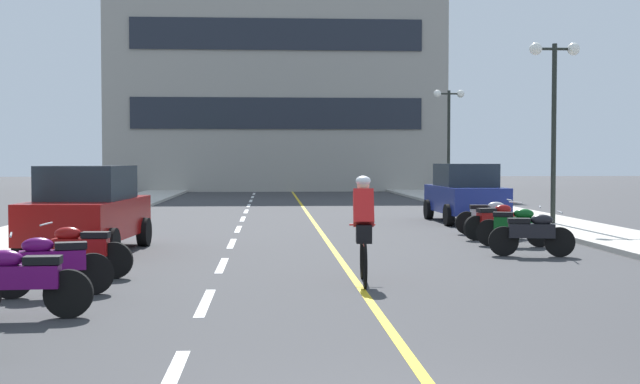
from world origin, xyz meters
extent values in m
plane|color=#38383A|center=(0.00, 21.00, 0.00)|extent=(140.00, 140.00, 0.00)
cube|color=#B7B2A8|center=(-7.20, 24.00, 0.06)|extent=(2.40, 72.00, 0.12)
cube|color=#B7B2A8|center=(7.20, 24.00, 0.06)|extent=(2.40, 72.00, 0.12)
cube|color=silver|center=(-2.00, 2.00, 0.00)|extent=(0.14, 2.20, 0.01)
cube|color=silver|center=(-2.00, 6.00, 0.00)|extent=(0.14, 2.20, 0.01)
cube|color=silver|center=(-2.00, 10.00, 0.00)|extent=(0.14, 2.20, 0.01)
cube|color=silver|center=(-2.00, 14.00, 0.00)|extent=(0.14, 2.20, 0.01)
cube|color=silver|center=(-2.00, 18.00, 0.00)|extent=(0.14, 2.20, 0.01)
cube|color=silver|center=(-2.00, 22.00, 0.00)|extent=(0.14, 2.20, 0.01)
cube|color=silver|center=(-2.00, 26.00, 0.00)|extent=(0.14, 2.20, 0.01)
cube|color=silver|center=(-2.00, 30.00, 0.00)|extent=(0.14, 2.20, 0.01)
cube|color=silver|center=(-2.00, 34.00, 0.00)|extent=(0.14, 2.20, 0.01)
cube|color=silver|center=(-2.00, 38.00, 0.00)|extent=(0.14, 2.20, 0.01)
cube|color=silver|center=(-2.00, 42.00, 0.00)|extent=(0.14, 2.20, 0.01)
cube|color=silver|center=(-2.00, 46.00, 0.00)|extent=(0.14, 2.20, 0.01)
cube|color=gold|center=(0.25, 24.00, 0.00)|extent=(0.12, 66.00, 0.01)
cube|color=#9E998E|center=(-0.65, 49.27, 7.88)|extent=(20.82, 8.54, 15.75)
cube|color=#1E232D|center=(-0.65, 44.95, 4.73)|extent=(17.49, 0.10, 1.89)
cube|color=#1E232D|center=(-0.65, 44.95, 9.45)|extent=(17.49, 0.10, 1.89)
cylinder|color=black|center=(7.01, 18.12, 2.69)|extent=(0.14, 0.14, 5.13)
cylinder|color=black|center=(7.01, 18.12, 5.10)|extent=(1.10, 0.08, 0.08)
sphere|color=white|center=(6.46, 18.12, 5.10)|extent=(0.36, 0.36, 0.36)
sphere|color=white|center=(7.56, 18.12, 5.10)|extent=(0.36, 0.36, 0.36)
cylinder|color=black|center=(7.26, 33.27, 2.65)|extent=(0.14, 0.14, 5.05)
cylinder|color=black|center=(7.26, 33.27, 5.02)|extent=(1.10, 0.08, 0.08)
sphere|color=white|center=(6.71, 33.27, 5.02)|extent=(0.36, 0.36, 0.36)
sphere|color=white|center=(7.81, 33.27, 5.02)|extent=(0.36, 0.36, 0.36)
cylinder|color=black|center=(-5.64, 13.69, 0.32)|extent=(0.27, 0.65, 0.64)
cylinder|color=black|center=(-3.94, 13.56, 0.32)|extent=(0.27, 0.65, 0.64)
cylinder|color=black|center=(-5.85, 10.90, 0.32)|extent=(0.27, 0.65, 0.64)
cylinder|color=black|center=(-4.16, 10.77, 0.32)|extent=(0.27, 0.65, 0.64)
cube|color=maroon|center=(-4.90, 12.23, 0.72)|extent=(2.02, 4.32, 0.80)
cube|color=#1E2833|center=(-4.90, 12.23, 1.47)|extent=(1.72, 2.31, 0.70)
cylinder|color=black|center=(4.06, 21.56, 0.32)|extent=(0.23, 0.64, 0.64)
cylinder|color=black|center=(5.76, 21.59, 0.32)|extent=(0.23, 0.64, 0.64)
cylinder|color=black|center=(4.12, 18.76, 0.32)|extent=(0.23, 0.64, 0.64)
cylinder|color=black|center=(5.82, 18.79, 0.32)|extent=(0.23, 0.64, 0.64)
cube|color=navy|center=(4.94, 20.18, 0.72)|extent=(1.79, 4.24, 0.80)
cube|color=#1E2833|center=(4.94, 20.18, 1.47)|extent=(1.61, 2.23, 0.70)
cylinder|color=black|center=(-3.59, 4.98, 0.30)|extent=(0.60, 0.13, 0.60)
cube|color=#590C59|center=(-4.14, 4.95, 0.52)|extent=(0.91, 0.33, 0.28)
ellipsoid|color=#590C59|center=(-4.34, 4.94, 0.74)|extent=(0.45, 0.26, 0.22)
cube|color=black|center=(-3.89, 4.96, 0.72)|extent=(0.45, 0.26, 0.10)
cylinder|color=black|center=(-4.73, 6.47, 0.30)|extent=(0.60, 0.26, 0.60)
cylinder|color=black|center=(-3.67, 6.77, 0.30)|extent=(0.60, 0.26, 0.60)
cube|color=#590C59|center=(-4.20, 6.62, 0.52)|extent=(0.94, 0.52, 0.28)
ellipsoid|color=#590C59|center=(-4.39, 6.56, 0.74)|extent=(0.49, 0.35, 0.22)
cube|color=black|center=(-3.96, 6.68, 0.72)|extent=(0.49, 0.35, 0.10)
cylinder|color=silver|center=(-4.73, 6.47, 0.90)|extent=(0.19, 0.59, 0.03)
cylinder|color=black|center=(-4.75, 8.42, 0.30)|extent=(0.60, 0.12, 0.60)
cylinder|color=black|center=(-3.65, 8.37, 0.30)|extent=(0.60, 0.12, 0.60)
cube|color=maroon|center=(-4.20, 8.39, 0.52)|extent=(0.91, 0.32, 0.28)
ellipsoid|color=maroon|center=(-4.40, 8.40, 0.74)|extent=(0.45, 0.26, 0.22)
cube|color=black|center=(-3.95, 8.38, 0.72)|extent=(0.45, 0.26, 0.10)
cylinder|color=silver|center=(-4.75, 8.42, 0.90)|extent=(0.05, 0.60, 0.03)
cylinder|color=black|center=(4.66, 10.92, 0.30)|extent=(0.61, 0.21, 0.60)
cylinder|color=black|center=(3.58, 11.13, 0.30)|extent=(0.61, 0.21, 0.60)
cube|color=black|center=(4.12, 11.03, 0.52)|extent=(0.94, 0.45, 0.28)
ellipsoid|color=black|center=(4.32, 10.99, 0.74)|extent=(0.48, 0.32, 0.22)
cube|color=black|center=(3.88, 11.07, 0.72)|extent=(0.48, 0.32, 0.10)
cylinder|color=silver|center=(4.66, 10.92, 0.90)|extent=(0.15, 0.59, 0.03)
cylinder|color=black|center=(4.87, 12.78, 0.30)|extent=(0.60, 0.28, 0.60)
cylinder|color=black|center=(3.82, 13.11, 0.30)|extent=(0.60, 0.28, 0.60)
cube|color=#0C4C19|center=(4.35, 12.94, 0.52)|extent=(0.94, 0.54, 0.28)
ellipsoid|color=#0C4C19|center=(4.54, 12.88, 0.74)|extent=(0.49, 0.36, 0.22)
cube|color=black|center=(4.11, 13.02, 0.72)|extent=(0.49, 0.36, 0.10)
cylinder|color=silver|center=(4.87, 12.78, 0.90)|extent=(0.21, 0.58, 0.03)
cylinder|color=black|center=(4.89, 14.68, 0.30)|extent=(0.61, 0.24, 0.60)
cylinder|color=black|center=(3.82, 14.41, 0.30)|extent=(0.61, 0.24, 0.60)
cube|color=maroon|center=(4.36, 14.54, 0.52)|extent=(0.94, 0.49, 0.28)
ellipsoid|color=maroon|center=(4.55, 14.59, 0.74)|extent=(0.49, 0.34, 0.22)
cube|color=black|center=(4.12, 14.48, 0.72)|extent=(0.49, 0.34, 0.10)
cylinder|color=silver|center=(4.89, 14.68, 0.90)|extent=(0.18, 0.59, 0.03)
cylinder|color=black|center=(5.09, 15.90, 0.30)|extent=(0.61, 0.15, 0.60)
cylinder|color=black|center=(4.00, 15.99, 0.30)|extent=(0.61, 0.15, 0.60)
cube|color=#B2B2B7|center=(4.55, 15.94, 0.52)|extent=(0.92, 0.36, 0.28)
ellipsoid|color=#B2B2B7|center=(4.75, 15.93, 0.74)|extent=(0.46, 0.28, 0.22)
cube|color=black|center=(4.30, 15.97, 0.72)|extent=(0.46, 0.28, 0.10)
cylinder|color=silver|center=(5.09, 15.90, 0.90)|extent=(0.08, 0.60, 0.03)
torus|color=black|center=(0.39, 8.17, 0.34)|extent=(0.09, 0.72, 0.72)
torus|color=black|center=(0.32, 7.12, 0.34)|extent=(0.09, 0.72, 0.72)
cylinder|color=red|center=(0.35, 7.62, 0.64)|extent=(0.10, 0.95, 0.04)
cube|color=black|center=(0.34, 7.47, 0.86)|extent=(0.11, 0.21, 0.06)
cylinder|color=red|center=(0.38, 8.07, 0.89)|extent=(0.42, 0.06, 0.03)
cube|color=black|center=(0.34, 7.52, 0.79)|extent=(0.26, 0.38, 0.28)
cube|color=red|center=(0.35, 7.67, 1.19)|extent=(0.35, 0.47, 0.61)
sphere|color=beige|center=(0.36, 7.80, 1.54)|extent=(0.20, 0.20, 0.20)
ellipsoid|color=white|center=(0.36, 7.80, 1.61)|extent=(0.24, 0.26, 0.16)
camera|label=1|loc=(-1.12, -5.38, 1.95)|focal=46.90mm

